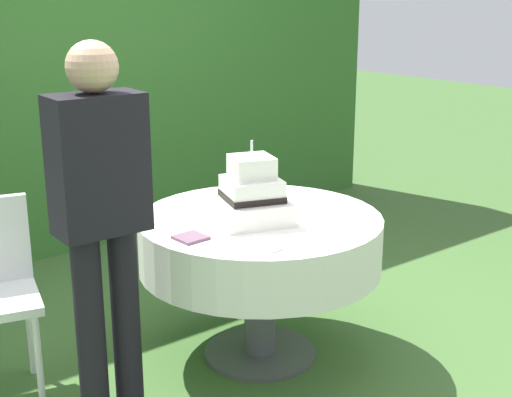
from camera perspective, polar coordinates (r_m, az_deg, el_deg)
ground_plane at (r=3.71m, az=0.31°, el=-12.27°), size 20.00×20.00×0.00m
foliage_hedge at (r=5.15m, az=-15.28°, el=12.31°), size 5.32×0.44×2.93m
cake_table at (r=3.46m, az=0.33°, el=-3.60°), size 1.17×1.17×0.73m
wedding_cake at (r=3.32m, az=-0.29°, el=0.19°), size 0.41×0.41×0.39m
serving_plate_near at (r=3.73m, az=0.50°, el=0.19°), size 0.14×0.14×0.01m
serving_plate_far at (r=3.37m, az=-7.29°, el=-1.74°), size 0.13×0.13×0.01m
serving_plate_left at (r=3.68m, az=-5.14°, el=-0.12°), size 0.11×0.11×0.01m
serving_plate_right at (r=3.01m, az=0.74°, el=-3.83°), size 0.15×0.15×0.01m
napkin_stack at (r=3.12m, az=-5.23°, el=-3.13°), size 0.13×0.13×0.01m
standing_person at (r=2.89m, az=-12.24°, el=-1.09°), size 0.37×0.21×1.60m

